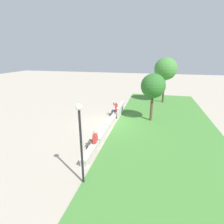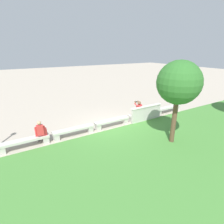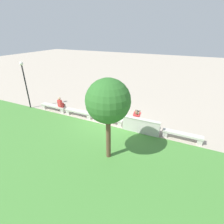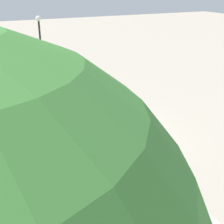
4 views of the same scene
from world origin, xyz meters
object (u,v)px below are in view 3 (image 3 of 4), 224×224
bench_main (182,135)px  person_distant (61,104)px  bench_end (54,107)px  bench_near (142,126)px  lamp_post (25,79)px  bench_far (79,112)px  person_photographer (137,119)px  backpack (62,105)px  tree_left_background (108,102)px  bench_mid (108,119)px

bench_main → person_distant: person_distant is taller
bench_main → bench_end: 9.77m
bench_main → bench_near: bearing=0.0°
person_distant → lamp_post: lamp_post is taller
bench_far → person_distant: (1.68, -0.07, 0.36)m
person_photographer → person_distant: 6.17m
backpack → tree_left_background: tree_left_background is taller
bench_near → backpack: backpack is taller
bench_end → backpack: (-0.91, 0.01, 0.32)m
bench_main → backpack: (8.86, 0.01, 0.32)m
person_distant → backpack: 0.18m
bench_near → bench_far: 4.89m
bench_main → bench_far: same height
bench_near → backpack: size_ratio=5.33×
bench_mid → bench_end: size_ratio=1.00×
person_photographer → bench_mid: bearing=2.2°
bench_end → person_distant: 0.85m
bench_far → person_distant: person_distant is taller
person_photographer → person_distant: person_photographer is taller
backpack → lamp_post: size_ratio=0.11×
bench_near → lamp_post: lamp_post is taller
lamp_post → bench_far: bearing=-174.5°
tree_left_background → bench_main: bearing=-135.1°
bench_mid → bench_far: size_ratio=1.00×
bench_near → bench_end: bearing=0.0°
bench_main → bench_end: size_ratio=1.00×
tree_left_background → bench_mid: bearing=-62.8°
bench_mid → backpack: backpack is taller
bench_mid → bench_near: bearing=180.0°
person_photographer → backpack: 6.02m
bench_main → bench_mid: (4.89, 0.00, 0.00)m
lamp_post → backpack: bearing=-172.0°
bench_main → bench_near: (2.44, 0.00, 0.00)m
bench_main → person_distant: bearing=-0.4°
bench_end → bench_near: bearing=180.0°
bench_near → person_photographer: person_photographer is taller
bench_far → person_distant: size_ratio=1.81×
bench_main → bench_far: bearing=0.0°
person_distant → backpack: (-0.15, 0.08, -0.05)m
bench_mid → tree_left_background: tree_left_background is taller
person_photographer → tree_left_background: 4.04m
person_photographer → person_distant: size_ratio=1.05×
person_photographer → lamp_post: size_ratio=0.35×
backpack → bench_mid: bearing=-179.9°
bench_mid → person_distant: (4.13, -0.07, 0.36)m
bench_far → tree_left_background: 5.88m
bench_near → bench_far: same height
bench_end → bench_mid: bearing=180.0°
bench_near → tree_left_background: tree_left_background is taller
bench_near → bench_end: 7.33m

